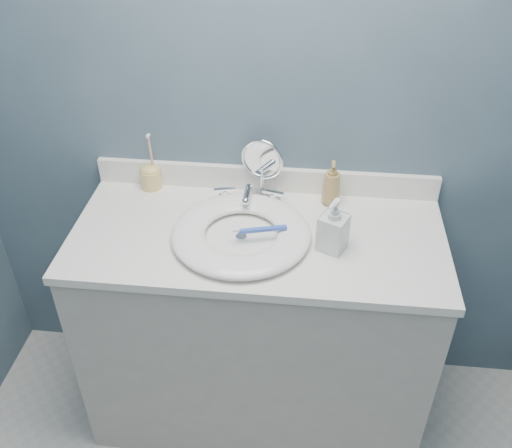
# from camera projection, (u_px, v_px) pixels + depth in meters

# --- Properties ---
(back_wall) EXTENTS (2.20, 0.02, 2.40)m
(back_wall) POSITION_uv_depth(u_px,v_px,m) (266.00, 106.00, 1.88)
(back_wall) COLOR #445766
(back_wall) RESTS_ON ground
(vanity_cabinet) EXTENTS (1.20, 0.55, 0.85)m
(vanity_cabinet) POSITION_uv_depth(u_px,v_px,m) (257.00, 330.00, 2.13)
(vanity_cabinet) COLOR beige
(vanity_cabinet) RESTS_ON ground
(countertop) EXTENTS (1.22, 0.57, 0.03)m
(countertop) POSITION_uv_depth(u_px,v_px,m) (258.00, 237.00, 1.86)
(countertop) COLOR white
(countertop) RESTS_ON vanity_cabinet
(backsplash) EXTENTS (1.22, 0.02, 0.09)m
(backsplash) POSITION_uv_depth(u_px,v_px,m) (265.00, 179.00, 2.04)
(backsplash) COLOR white
(backsplash) RESTS_ON countertop
(basin) EXTENTS (0.45, 0.45, 0.04)m
(basin) POSITION_uv_depth(u_px,v_px,m) (241.00, 233.00, 1.82)
(basin) COLOR white
(basin) RESTS_ON countertop
(drain) EXTENTS (0.04, 0.04, 0.01)m
(drain) POSITION_uv_depth(u_px,v_px,m) (241.00, 237.00, 1.83)
(drain) COLOR silver
(drain) RESTS_ON countertop
(faucet) EXTENTS (0.25, 0.13, 0.07)m
(faucet) POSITION_uv_depth(u_px,v_px,m) (248.00, 197.00, 1.98)
(faucet) COLOR silver
(faucet) RESTS_ON countertop
(makeup_mirror) EXTENTS (0.15, 0.09, 0.23)m
(makeup_mirror) POSITION_uv_depth(u_px,v_px,m) (262.00, 166.00, 1.96)
(makeup_mirror) COLOR silver
(makeup_mirror) RESTS_ON countertop
(soap_bottle_amber) EXTENTS (0.06, 0.06, 0.16)m
(soap_bottle_amber) POSITION_uv_depth(u_px,v_px,m) (332.00, 183.00, 1.95)
(soap_bottle_amber) COLOR #A4844A
(soap_bottle_amber) RESTS_ON countertop
(soap_bottle_clear) EXTENTS (0.11, 0.11, 0.18)m
(soap_bottle_clear) POSITION_uv_depth(u_px,v_px,m) (334.00, 225.00, 1.74)
(soap_bottle_clear) COLOR silver
(soap_bottle_clear) RESTS_ON countertop
(toothbrush_holder) EXTENTS (0.08, 0.08, 0.22)m
(toothbrush_holder) POSITION_uv_depth(u_px,v_px,m) (151.00, 175.00, 2.05)
(toothbrush_holder) COLOR #DDC06E
(toothbrush_holder) RESTS_ON countertop
(toothbrush_lying) EXTENTS (0.17, 0.06, 0.02)m
(toothbrush_lying) POSITION_uv_depth(u_px,v_px,m) (260.00, 230.00, 1.80)
(toothbrush_lying) COLOR blue
(toothbrush_lying) RESTS_ON basin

